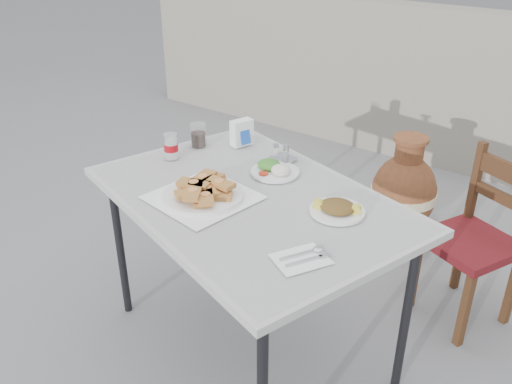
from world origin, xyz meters
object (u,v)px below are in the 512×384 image
Objects in this scene: cafe_table at (249,207)px; soda_can at (171,146)px; terracotta_urn at (403,194)px; condiment_caddy at (283,155)px; chair at (476,238)px; cola_glass at (198,136)px; salad_chopped_plate at (337,208)px; salad_rice_plate at (275,169)px; napkin_holder at (242,133)px; pide_plate at (203,190)px.

soda_can is at bearing 171.51° from cafe_table.
cafe_table is 1.37m from terracotta_urn.
condiment_caddy is 0.13× the size of chair.
condiment_caddy is (0.43, 0.10, -0.02)m from cola_glass.
cola_glass is (-0.51, 0.26, 0.10)m from cafe_table.
cafe_table is 7.12× the size of salad_chopped_plate.
soda_can reaches higher than terracotta_urn.
salad_rice_plate is 0.25× the size of chair.
napkin_holder is at bearing 131.27° from cafe_table.
soda_can is (-0.87, -0.01, 0.04)m from salad_chopped_plate.
salad_chopped_plate reaches higher than terracotta_urn.
salad_chopped_plate reaches higher than cafe_table.
salad_rice_plate is at bearing -117.13° from chair.
napkin_holder reaches higher than cola_glass.
cola_glass is at bearing 168.51° from salad_chopped_plate.
pide_plate is 1.97× the size of salad_chopped_plate.
soda_can is at bearing -179.36° from salad_chopped_plate.
soda_can is 0.19m from cola_glass.
cola_glass reaches higher than pide_plate.
pide_plate is 0.43m from soda_can.
cafe_table is at bearing -97.86° from terracotta_urn.
salad_chopped_plate is 0.52m from condiment_caddy.
salad_rice_plate is 1.67× the size of napkin_holder.
pide_plate is at bearing -156.28° from salad_chopped_plate.
soda_can is (-0.51, 0.08, 0.12)m from cafe_table.
napkin_holder is 0.27m from condiment_caddy.
cafe_table is 2.23× the size of terracotta_urn.
cafe_table is 13.34× the size of condiment_caddy.
chair is 0.72m from terracotta_urn.
cafe_table is 0.21m from pide_plate.
salad_chopped_plate is at bearing -81.52° from terracotta_urn.
napkin_holder is 1.13× the size of condiment_caddy.
terracotta_urn is (-0.18, 1.20, -0.50)m from salad_chopped_plate.
condiment_caddy reaches higher than chair.
salad_chopped_plate is 1.31m from terracotta_urn.
salad_chopped_plate is 0.91m from chair.
pide_plate is 1.35m from chair.
condiment_caddy is (-0.44, 0.28, 0.01)m from salad_chopped_plate.
terracotta_urn is at bearing 77.57° from pide_plate.
salad_rice_plate is at bearing 74.44° from pide_plate.
cafe_table is 0.54m from napkin_holder.
napkin_holder reaches higher than condiment_caddy.
salad_chopped_plate is at bearing -5.77° from napkin_holder.
pide_plate is 0.54m from cola_glass.
cafe_table is 7.07× the size of salad_rice_plate.
salad_rice_plate is at bearing -69.70° from condiment_caddy.
napkin_holder is at bearing 151.80° from salad_rice_plate.
cafe_table is 13.65× the size of cola_glass.
chair reaches higher than salad_chopped_plate.
cola_glass is at bearing 175.89° from salad_rice_plate.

